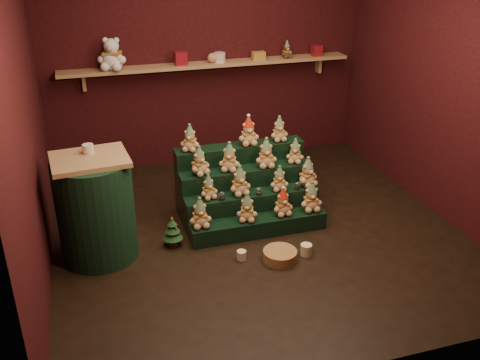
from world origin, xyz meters
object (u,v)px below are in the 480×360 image
object	(u,v)px
snow_globe_b	(259,191)
mug_right	(306,250)
brown_bear	(287,50)
wicker_basket	(280,255)
riser_tier_front	(259,226)
snow_globe_a	(222,196)
white_bear	(112,50)
mug_left	(242,255)
snow_globe_c	(297,185)
side_table	(96,208)
mini_christmas_tree	(173,231)

from	to	relation	value
snow_globe_b	mug_right	distance (m)	0.78
snow_globe_b	brown_bear	size ratio (longest dim) A/B	0.40
wicker_basket	brown_bear	size ratio (longest dim) A/B	1.52
riser_tier_front	snow_globe_a	xyz separation A→B (m)	(-0.33, 0.16, 0.31)
wicker_basket	white_bear	size ratio (longest dim) A/B	0.68
mug_left	mug_right	xyz separation A→B (m)	(0.61, -0.10, 0.01)
snow_globe_c	side_table	size ratio (longest dim) A/B	0.09
brown_bear	mini_christmas_tree	bearing A→B (deg)	-140.27
side_table	mug_right	xyz separation A→B (m)	(1.86, -0.56, -0.44)
mug_left	wicker_basket	world-z (taller)	wicker_basket
snow_globe_a	white_bear	size ratio (longest dim) A/B	0.19
snow_globe_c	wicker_basket	world-z (taller)	snow_globe_c
snow_globe_b	wicker_basket	xyz separation A→B (m)	(-0.01, -0.67, -0.35)
white_bear	brown_bear	size ratio (longest dim) A/B	2.23
snow_globe_b	snow_globe_a	bearing A→B (deg)	180.00
snow_globe_a	snow_globe_b	distance (m)	0.39
mug_left	wicker_basket	bearing A→B (deg)	-18.85
white_bear	side_table	bearing A→B (deg)	-81.34
snow_globe_b	mug_right	bearing A→B (deg)	-68.34
snow_globe_c	brown_bear	distance (m)	2.09
brown_bear	side_table	bearing A→B (deg)	-149.66
mini_christmas_tree	white_bear	xyz separation A→B (m)	(-0.29, 1.87, 1.39)
mug_right	brown_bear	xyz separation A→B (m)	(0.69, 2.40, 1.37)
mug_right	snow_globe_b	bearing A→B (deg)	111.66
snow_globe_b	side_table	xyz separation A→B (m)	(-1.60, -0.09, 0.09)
snow_globe_a	mini_christmas_tree	size ratio (longest dim) A/B	0.27
riser_tier_front	snow_globe_b	distance (m)	0.35
mini_christmas_tree	mug_right	distance (m)	1.29
side_table	mini_christmas_tree	world-z (taller)	side_table
snow_globe_a	wicker_basket	world-z (taller)	snow_globe_a
side_table	snow_globe_c	bearing A→B (deg)	-2.44
riser_tier_front	side_table	bearing A→B (deg)	177.37
riser_tier_front	mini_christmas_tree	distance (m)	0.87
snow_globe_c	brown_bear	bearing A→B (deg)	73.16
side_table	wicker_basket	bearing A→B (deg)	-24.93
mug_left	white_bear	xyz separation A→B (m)	(-0.85, 2.29, 1.51)
snow_globe_c	white_bear	size ratio (longest dim) A/B	0.19
riser_tier_front	brown_bear	xyz separation A→B (m)	(1.00, 1.90, 1.33)
snow_globe_c	mini_christmas_tree	world-z (taller)	snow_globe_c
side_table	riser_tier_front	bearing A→B (deg)	-7.58
riser_tier_front	snow_globe_b	bearing A→B (deg)	72.41
riser_tier_front	snow_globe_a	world-z (taller)	snow_globe_a
snow_globe_a	mug_left	bearing A→B (deg)	-86.29
snow_globe_c	riser_tier_front	bearing A→B (deg)	-161.26
riser_tier_front	brown_bear	bearing A→B (deg)	62.31
side_table	mini_christmas_tree	xyz separation A→B (m)	(0.68, -0.04, -0.34)
snow_globe_a	side_table	distance (m)	1.22
mug_right	wicker_basket	xyz separation A→B (m)	(-0.27, -0.01, -0.00)
riser_tier_front	snow_globe_c	distance (m)	0.59
side_table	mug_left	bearing A→B (deg)	-25.23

